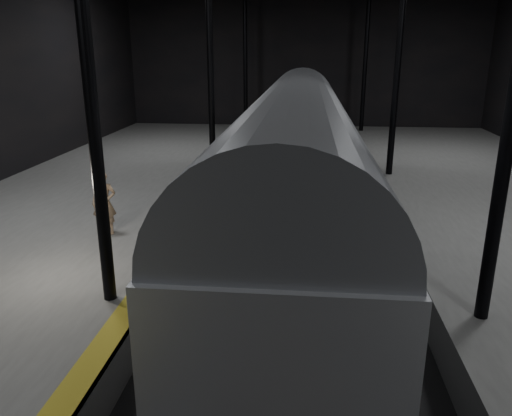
# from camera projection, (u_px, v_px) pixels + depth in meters

# --- Properties ---
(ground) EXTENTS (44.00, 44.00, 0.00)m
(ground) POSITION_uv_depth(u_px,v_px,m) (294.00, 270.00, 14.34)
(ground) COLOR black
(ground) RESTS_ON ground
(platform_left) EXTENTS (9.00, 43.80, 1.00)m
(platform_left) POSITION_uv_depth(u_px,v_px,m) (43.00, 244.00, 14.91)
(platform_left) COLOR #535351
(platform_left) RESTS_ON ground
(tactile_strip) EXTENTS (0.50, 43.80, 0.01)m
(tactile_strip) POSITION_uv_depth(u_px,v_px,m) (181.00, 233.00, 14.35)
(tactile_strip) COLOR olive
(tactile_strip) RESTS_ON platform_left
(track) EXTENTS (2.40, 43.00, 0.24)m
(track) POSITION_uv_depth(u_px,v_px,m) (294.00, 268.00, 14.32)
(track) COLOR #3F3328
(track) RESTS_ON ground
(train) EXTENTS (2.90, 19.33, 5.17)m
(train) POSITION_uv_depth(u_px,v_px,m) (297.00, 168.00, 14.02)
(train) COLOR #ACADB4
(train) RESTS_ON ground
(woman) EXTENTS (0.75, 0.58, 1.83)m
(woman) POSITION_uv_depth(u_px,v_px,m) (104.00, 203.00, 14.07)
(woman) COLOR tan
(woman) RESTS_ON platform_left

